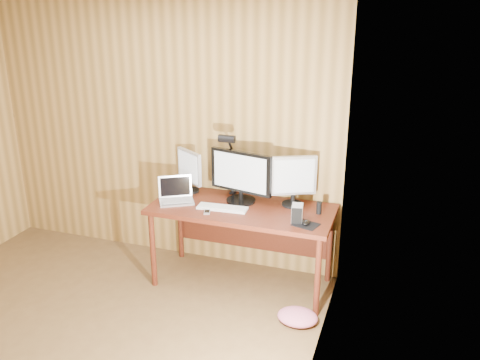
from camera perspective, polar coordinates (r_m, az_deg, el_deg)
The scene contains 14 objects.
room_shell at distance 3.38m, azimuth -24.22°, elevation -3.15°, with size 4.00×4.00×4.00m.
desk at distance 4.54m, azimuth 0.49°, elevation -4.17°, with size 1.60×0.70×0.75m.
monitor_center at distance 4.47m, azimuth 0.10°, elevation 0.47°, with size 0.59×0.26×0.47m.
monitor_left at distance 4.74m, azimuth -5.70°, elevation 1.13°, with size 0.31×0.22×0.40m.
monitor_right at distance 4.41m, azimuth 6.03°, elevation 0.08°, with size 0.38×0.20×0.45m.
laptop at distance 4.59m, azimuth -7.20°, elevation -1.68°, with size 0.38×0.35×0.22m.
keyboard at distance 4.40m, azimuth -2.00°, elevation -3.14°, with size 0.44×0.16×0.02m.
mousepad at distance 4.13m, azimuth 7.40°, elevation -4.99°, with size 0.20×0.16×0.00m, color black.
mouse at distance 4.12m, azimuth 7.41°, elevation -4.74°, with size 0.07×0.10×0.04m, color black.
hard_drive at distance 4.16m, azimuth 6.44°, elevation -3.72°, with size 0.11×0.14×0.14m.
phone at distance 4.33m, azimuth -3.71°, elevation -3.58°, with size 0.08×0.11×0.01m.
speaker at distance 4.33m, azimuth 8.86°, elevation -3.11°, with size 0.04×0.04×0.11m, color black.
desk_lamp at distance 4.54m, azimuth -1.18°, elevation 2.78°, with size 0.15×0.21×0.64m.
fabric_pile at distance 4.25m, azimuth 6.47°, elevation -15.03°, with size 0.33×0.27×0.10m, color #D06582, non-canonical shape.
Camera 1 is at (2.22, -2.25, 2.46)m, focal length 38.00 mm.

